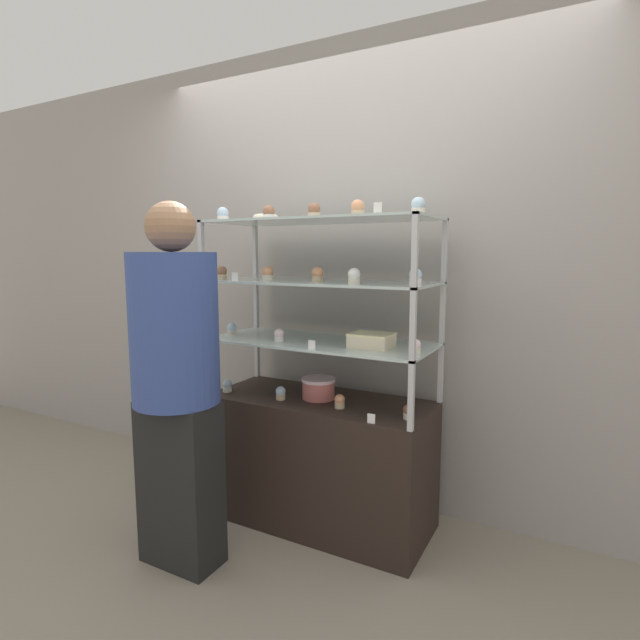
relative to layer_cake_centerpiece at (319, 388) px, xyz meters
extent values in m
plane|color=gray|center=(0.01, 0.00, -0.73)|extent=(20.00, 20.00, 0.00)
cube|color=gray|center=(0.01, 0.39, 0.57)|extent=(8.00, 0.05, 2.60)
cube|color=black|center=(0.01, 0.00, -0.39)|extent=(1.15, 0.49, 0.67)
cube|color=#B7B7BC|center=(-0.56, 0.23, 0.10)|extent=(0.02, 0.02, 0.31)
cube|color=#B7B7BC|center=(0.57, 0.23, 0.10)|extent=(0.02, 0.02, 0.31)
cube|color=#B7B7BC|center=(-0.56, -0.24, 0.10)|extent=(0.02, 0.02, 0.31)
cube|color=#B7B7BC|center=(0.57, -0.24, 0.10)|extent=(0.02, 0.02, 0.31)
cube|color=#B2C6C1|center=(0.01, 0.00, 0.25)|extent=(1.15, 0.49, 0.01)
cube|color=#B7B7BC|center=(-0.56, 0.23, 0.40)|extent=(0.02, 0.02, 0.31)
cube|color=#B7B7BC|center=(0.57, 0.23, 0.40)|extent=(0.02, 0.02, 0.31)
cube|color=#B7B7BC|center=(-0.56, -0.24, 0.40)|extent=(0.02, 0.02, 0.31)
cube|color=#B7B7BC|center=(0.57, -0.24, 0.40)|extent=(0.02, 0.02, 0.31)
cube|color=#B2C6C1|center=(0.01, 0.00, 0.55)|extent=(1.15, 0.49, 0.01)
cube|color=#B7B7BC|center=(-0.56, 0.23, 0.71)|extent=(0.02, 0.02, 0.31)
cube|color=#B7B7BC|center=(0.57, 0.23, 0.71)|extent=(0.02, 0.02, 0.31)
cube|color=#B7B7BC|center=(-0.56, -0.24, 0.71)|extent=(0.02, 0.02, 0.31)
cube|color=#B7B7BC|center=(0.57, -0.24, 0.71)|extent=(0.02, 0.02, 0.31)
cube|color=#B2C6C1|center=(0.01, 0.00, 0.86)|extent=(1.15, 0.49, 0.01)
cylinder|color=#C66660|center=(0.00, 0.00, -0.01)|extent=(0.17, 0.17, 0.09)
cylinder|color=silver|center=(0.00, 0.00, 0.05)|extent=(0.18, 0.18, 0.02)
cube|color=beige|center=(0.31, -0.05, 0.28)|extent=(0.19, 0.16, 0.06)
cube|color=#F4EAB2|center=(0.31, -0.05, 0.31)|extent=(0.20, 0.16, 0.01)
cylinder|color=white|center=(-0.50, -0.13, -0.04)|extent=(0.05, 0.05, 0.03)
sphere|color=silver|center=(-0.50, -0.13, -0.01)|extent=(0.05, 0.05, 0.05)
cylinder|color=#CCB28C|center=(-0.16, -0.11, -0.04)|extent=(0.05, 0.05, 0.03)
sphere|color=silver|center=(-0.16, -0.11, -0.01)|extent=(0.05, 0.05, 0.05)
cylinder|color=#CCB28C|center=(0.17, -0.10, -0.04)|extent=(0.05, 0.05, 0.03)
sphere|color=#E5996B|center=(0.17, -0.10, -0.01)|extent=(0.05, 0.05, 0.05)
cylinder|color=beige|center=(0.52, -0.09, -0.04)|extent=(0.05, 0.05, 0.03)
sphere|color=#8C5B42|center=(0.52, -0.09, -0.01)|extent=(0.05, 0.05, 0.05)
cube|color=white|center=(0.39, -0.23, -0.03)|extent=(0.04, 0.00, 0.04)
cylinder|color=beige|center=(-0.51, -0.06, 0.26)|extent=(0.05, 0.05, 0.03)
sphere|color=silver|center=(-0.51, -0.06, 0.29)|extent=(0.05, 0.05, 0.05)
cylinder|color=white|center=(-0.17, -0.12, 0.26)|extent=(0.05, 0.05, 0.03)
sphere|color=silver|center=(-0.17, -0.12, 0.29)|extent=(0.05, 0.05, 0.05)
cylinder|color=beige|center=(0.54, -0.08, 0.26)|extent=(0.05, 0.05, 0.03)
sphere|color=silver|center=(0.54, -0.08, 0.29)|extent=(0.05, 0.05, 0.05)
cube|color=white|center=(0.09, -0.23, 0.27)|extent=(0.04, 0.00, 0.04)
cylinder|color=#CCB28C|center=(-0.52, -0.13, 0.57)|extent=(0.06, 0.06, 0.03)
sphere|color=#8C5B42|center=(-0.52, -0.13, 0.60)|extent=(0.06, 0.06, 0.06)
cylinder|color=beige|center=(-0.26, -0.08, 0.57)|extent=(0.06, 0.06, 0.03)
sphere|color=#E5996B|center=(-0.26, -0.08, 0.60)|extent=(0.06, 0.06, 0.06)
cylinder|color=#CCB28C|center=(0.02, -0.06, 0.57)|extent=(0.06, 0.06, 0.03)
sphere|color=#E5996B|center=(0.02, -0.06, 0.60)|extent=(0.06, 0.06, 0.06)
cylinder|color=beige|center=(0.25, -0.13, 0.57)|extent=(0.06, 0.06, 0.03)
sphere|color=white|center=(0.25, -0.13, 0.60)|extent=(0.06, 0.06, 0.06)
cylinder|color=white|center=(0.52, -0.05, 0.57)|extent=(0.06, 0.06, 0.03)
sphere|color=silver|center=(0.52, -0.05, 0.60)|extent=(0.06, 0.06, 0.06)
cube|color=white|center=(-0.35, -0.23, 0.58)|extent=(0.04, 0.00, 0.04)
cylinder|color=white|center=(-0.52, -0.10, 0.88)|extent=(0.06, 0.06, 0.03)
sphere|color=silver|center=(-0.52, -0.10, 0.91)|extent=(0.06, 0.06, 0.06)
cylinder|color=white|center=(-0.25, -0.08, 0.88)|extent=(0.06, 0.06, 0.03)
sphere|color=#8C5B42|center=(-0.25, -0.08, 0.91)|extent=(0.06, 0.06, 0.06)
cylinder|color=#CCB28C|center=(0.01, -0.08, 0.88)|extent=(0.06, 0.06, 0.03)
sphere|color=#8C5B42|center=(0.01, -0.08, 0.91)|extent=(0.06, 0.06, 0.06)
cylinder|color=#CCB28C|center=(0.26, -0.11, 0.88)|extent=(0.06, 0.06, 0.03)
sphere|color=#E5996B|center=(0.26, -0.11, 0.91)|extent=(0.06, 0.06, 0.06)
cylinder|color=beige|center=(0.53, -0.08, 0.88)|extent=(0.06, 0.06, 0.03)
sphere|color=silver|center=(0.53, -0.08, 0.91)|extent=(0.06, 0.06, 0.06)
cube|color=white|center=(0.41, -0.23, 0.89)|extent=(0.04, 0.00, 0.04)
torus|color=#EFE5CC|center=(-0.36, 0.05, 0.88)|extent=(0.14, 0.14, 0.04)
cube|color=black|center=(-0.38, -0.62, -0.35)|extent=(0.37, 0.20, 0.77)
cylinder|color=#33478C|center=(-0.38, -0.62, 0.37)|extent=(0.38, 0.38, 0.67)
sphere|color=#936B4C|center=(-0.38, -0.62, 0.81)|extent=(0.22, 0.22, 0.22)
camera|label=1|loc=(1.21, -2.22, 0.70)|focal=28.00mm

